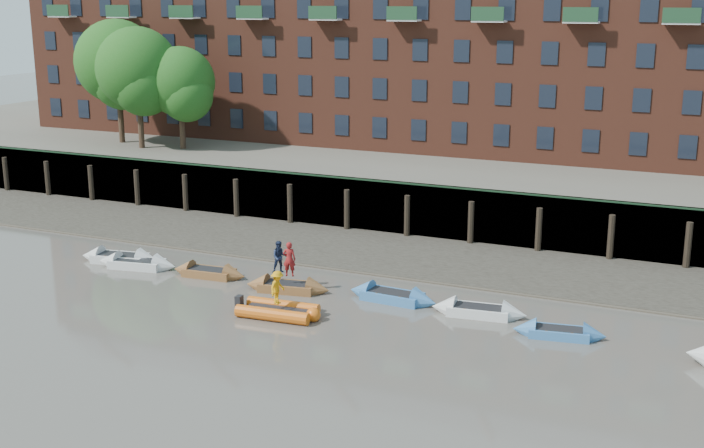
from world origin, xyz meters
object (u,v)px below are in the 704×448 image
Objects in this scene: rowboat_1 at (137,264)px; rowboat_2 at (209,273)px; rowboat_5 at (479,311)px; person_rib_crew at (277,287)px; person_rower_a at (289,259)px; rib_tender at (281,311)px; person_rower_b at (280,257)px; rowboat_0 at (120,258)px; rowboat_6 at (559,333)px; rowboat_4 at (392,296)px; rowboat_3 at (287,287)px.

rowboat_2 is at bearing -6.39° from rowboat_1.
person_rib_crew reaches higher than rowboat_5.
person_rower_a is (9.44, -0.24, 1.48)m from rowboat_1.
person_rower_b reaches higher than rib_tender.
person_rib_crew is (-8.36, -3.86, 1.18)m from rowboat_5.
rowboat_1 is at bearing -26.73° from rowboat_0.
person_rower_a is (-13.37, 0.56, 1.51)m from rowboat_6.
rowboat_2 is 7.32m from person_rib_crew.
rowboat_1 is 4.41m from rowboat_2.
rowboat_5 is (4.36, -0.27, -0.01)m from rowboat_4.
rowboat_1 is at bearing 168.85° from rowboat_3.
rowboat_4 is at bearing 161.09° from rowboat_6.
rowboat_5 is 2.58× the size of person_rower_a.
rowboat_3 is at bearing 168.16° from rowboat_6.
rib_tender is (1.42, -3.30, 0.07)m from rowboat_3.
rowboat_5 is 1.15× the size of rib_tender.
person_rib_crew is at bearing -176.71° from rowboat_6.
rowboat_5 reaches higher than rowboat_2.
rowboat_4 is at bearing 42.31° from rib_tender.
rowboat_0 is 1.07× the size of rowboat_3.
rowboat_1 is at bearing 179.24° from rowboat_2.
rowboat_3 is 1.54m from person_rower_b.
rowboat_5 is at bearing -7.01° from rowboat_3.
rowboat_1 is at bearing 157.71° from rib_tender.
person_rower_a is (-5.12, -0.86, 1.48)m from rowboat_4.
rowboat_2 is at bearing -174.36° from rowboat_4.
rowboat_0 is 24.32m from rowboat_6.
rowboat_5 is at bearing 0.15° from rowboat_4.
rowboat_0 is at bearing 157.84° from rib_tender.
rowboat_1 is 2.66× the size of person_rower_a.
person_rower_a is 0.75m from person_rower_b.
rowboat_2 is at bearing 61.18° from person_rib_crew.
person_rower_a reaches higher than rib_tender.
rowboat_5 is (20.39, -0.10, -0.01)m from rowboat_0.
rowboat_2 is 5.28m from person_rower_a.
rowboat_6 is 13.47m from person_rower_a.
rowboat_1 is 11.19m from person_rib_crew.
rowboat_3 is (9.27, -0.17, -0.01)m from rowboat_1.
rowboat_0 is 11.03m from person_rower_a.
rib_tender is (-8.22, -3.82, 0.07)m from rowboat_5.
rowboat_3 is at bearing -39.63° from person_rower_a.
rowboat_1 is 22.83m from rowboat_6.
rowboat_2 is 1.08× the size of rib_tender.
rowboat_6 is 2.50× the size of person_rower_b.
person_rib_crew reaches higher than rowboat_2.
rowboat_1 is 11.24m from rib_tender.
rowboat_2 is 4.59m from person_rower_b.
rib_tender is at bearing -96.39° from person_rower_b.
rowboat_0 reaches higher than rowboat_1.
person_rower_a reaches higher than rowboat_5.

